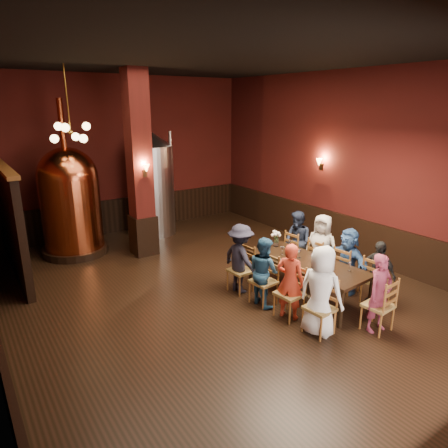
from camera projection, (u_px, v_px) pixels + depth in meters
room at (213, 183)px, 7.62m from camera, size 10.00×10.02×4.50m
wainscot_right at (342, 233)px, 10.27m from camera, size 0.08×9.90×1.00m
wainscot_back at (124, 214)px, 12.03m from camera, size 7.90×0.08×1.00m
column at (139, 166)px, 9.66m from camera, size 0.58×0.58×4.50m
partition at (11, 223)px, 8.71m from camera, size 0.22×3.50×2.40m
pendant_cluster at (71, 132)px, 8.68m from camera, size 0.90×0.90×1.70m
sconce_wall at (322, 164)px, 10.38m from camera, size 0.20×0.20×0.36m
sconce_column at (145, 170)px, 9.44m from camera, size 0.20×0.20×0.36m
dining_table at (307, 265)px, 7.78m from camera, size 1.17×2.47×0.75m
chair_0 at (320, 308)px, 6.59m from camera, size 0.49×0.49×0.92m
person_0 at (321, 291)px, 6.50m from camera, size 0.69×0.86×1.54m
chair_1 at (289, 294)px, 7.09m from camera, size 0.49×0.49×0.92m
person_1 at (290, 281)px, 7.02m from camera, size 0.52×0.61×1.40m
chair_2 at (263, 281)px, 7.58m from camera, size 0.49×0.49×0.92m
person_2 at (264, 271)px, 7.52m from camera, size 0.37×0.67×1.33m
chair_3 at (240, 270)px, 8.08m from camera, size 0.49×0.49×0.92m
person_3 at (241, 259)px, 8.01m from camera, size 0.57×0.94×1.43m
chair_4 at (376, 281)px, 7.60m from camera, size 0.49×0.49×0.92m
person_4 at (377, 273)px, 7.55m from camera, size 0.31×0.74×1.26m
chair_5 at (346, 270)px, 8.10m from camera, size 0.49×0.49×0.92m
person_5 at (347, 260)px, 8.04m from camera, size 0.54×1.28×1.34m
chair_6 at (320, 260)px, 8.60m from camera, size 0.49×0.49×0.92m
person_6 at (321, 248)px, 8.52m from camera, size 0.68×0.84×1.48m
chair_7 at (297, 252)px, 9.10m from camera, size 0.49×0.49×0.92m
person_7 at (297, 242)px, 9.03m from camera, size 0.42×0.72×1.40m
chair_8 at (378, 305)px, 6.68m from camera, size 0.49×0.49×0.92m
person_8 at (380, 293)px, 6.62m from camera, size 0.52×0.36×1.36m
copper_kettle at (70, 200)px, 9.93m from camera, size 1.85×1.85×3.83m
steel_vessel at (153, 184)px, 11.49m from camera, size 1.55×1.55×2.98m
rose_vase at (276, 236)px, 8.53m from camera, size 0.21×0.21×0.36m
wine_glass_0 at (314, 269)px, 7.21m from camera, size 0.07×0.07×0.17m
wine_glass_1 at (349, 267)px, 7.31m from camera, size 0.07×0.07×0.17m
wine_glass_2 at (286, 256)px, 7.81m from camera, size 0.07×0.07×0.17m
wine_glass_3 at (290, 244)px, 8.46m from camera, size 0.07×0.07×0.17m
wine_glass_4 at (312, 258)px, 7.69m from camera, size 0.07×0.07×0.17m
wine_glass_5 at (324, 261)px, 7.57m from camera, size 0.07×0.07×0.17m
wine_glass_6 at (324, 260)px, 7.63m from camera, size 0.07×0.07×0.17m
wine_glass_7 at (315, 257)px, 7.76m from camera, size 0.07×0.07×0.17m
wine_glass_8 at (299, 254)px, 7.93m from camera, size 0.07×0.07×0.17m
wine_glass_9 at (282, 251)px, 8.10m from camera, size 0.07×0.07×0.17m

